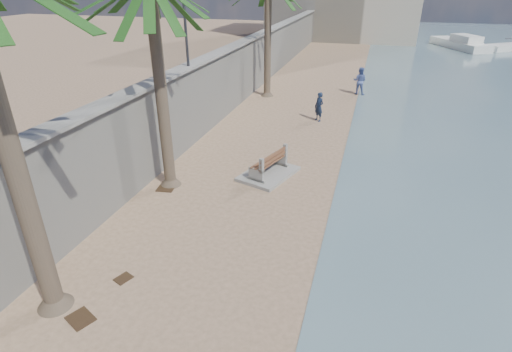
{
  "coord_description": "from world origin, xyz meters",
  "views": [
    {
      "loc": [
        2.86,
        -4.42,
        7.16
      ],
      "look_at": [
        -0.5,
        7.0,
        1.2
      ],
      "focal_mm": 28.0,
      "sensor_mm": 36.0,
      "label": 1
    }
  ],
  "objects_px": {
    "yacht_far": "(459,45)",
    "person_a": "(319,105)",
    "bench_far": "(269,165)",
    "person_b": "(360,79)"
  },
  "relations": [
    {
      "from": "person_b",
      "to": "yacht_far",
      "type": "xyz_separation_m",
      "value": [
        9.54,
        23.13,
        -0.65
      ]
    },
    {
      "from": "person_b",
      "to": "yacht_far",
      "type": "bearing_deg",
      "value": -103.97
    },
    {
      "from": "bench_far",
      "to": "person_b",
      "type": "bearing_deg",
      "value": 78.82
    },
    {
      "from": "person_a",
      "to": "person_b",
      "type": "height_order",
      "value": "person_b"
    },
    {
      "from": "bench_far",
      "to": "person_b",
      "type": "height_order",
      "value": "person_b"
    },
    {
      "from": "person_b",
      "to": "person_a",
      "type": "bearing_deg",
      "value": 82.67
    },
    {
      "from": "yacht_far",
      "to": "bench_far",
      "type": "bearing_deg",
      "value": 135.86
    },
    {
      "from": "person_b",
      "to": "yacht_far",
      "type": "distance_m",
      "value": 25.02
    },
    {
      "from": "bench_far",
      "to": "yacht_far",
      "type": "relative_size",
      "value": 0.34
    },
    {
      "from": "yacht_far",
      "to": "person_a",
      "type": "bearing_deg",
      "value": 133.23
    }
  ]
}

